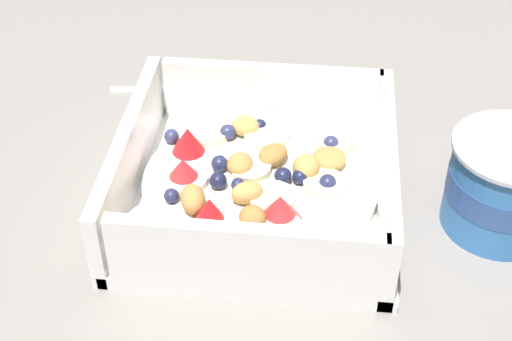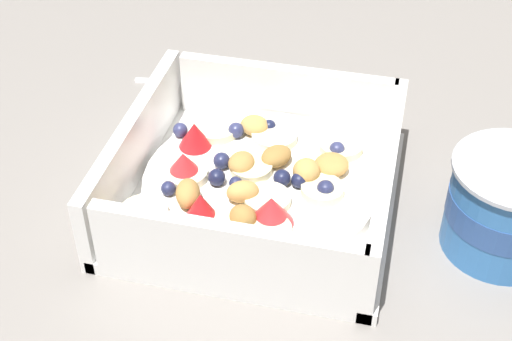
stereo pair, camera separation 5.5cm
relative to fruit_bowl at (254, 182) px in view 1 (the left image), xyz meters
name	(u,v)px [view 1 (the left image)]	position (x,y,z in m)	size (l,w,h in m)	color
ground_plane	(261,195)	(-0.01, 0.00, -0.02)	(2.40, 2.40, 0.00)	gray
fruit_bowl	(254,182)	(0.00, 0.00, 0.00)	(0.20, 0.20, 0.06)	white
spoon	(244,83)	(-0.16, -0.03, -0.02)	(0.05, 0.17, 0.01)	silver
yogurt_cup	(506,185)	(0.00, 0.18, 0.02)	(0.09, 0.09, 0.07)	#3370B7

